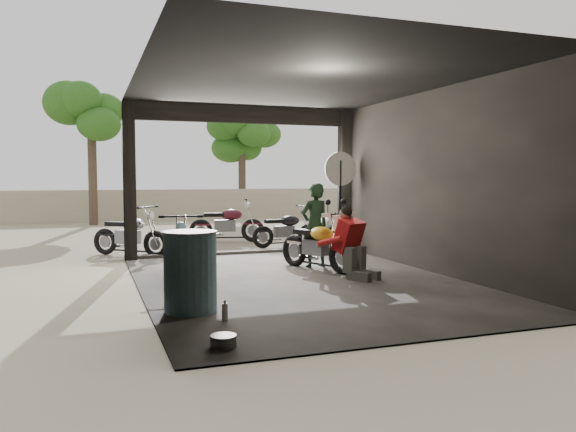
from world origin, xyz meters
TOP-DOWN VIEW (x-y plane):
  - ground at (0.00, 0.00)m, footprint 80.00×80.00m
  - garage at (0.00, 0.55)m, footprint 7.00×7.13m
  - boundary_wall at (0.00, 14.00)m, footprint 18.00×0.30m
  - tree_left at (-3.00, 12.50)m, footprint 2.20×2.20m
  - tree_right at (2.80, 14.00)m, footprint 2.20×2.20m
  - main_bike at (0.70, 0.95)m, footprint 1.24×1.75m
  - left_bike at (-1.69, 1.21)m, footprint 0.92×1.68m
  - outside_bike_a at (-2.35, 4.01)m, footprint 1.65×1.53m
  - outside_bike_b at (0.19, 5.80)m, footprint 1.79×1.06m
  - outside_bike_c at (1.29, 4.35)m, footprint 1.53×0.73m
  - rider at (0.78, 1.28)m, footprint 0.64×0.48m
  - mechanic at (0.93, -0.08)m, footprint 0.88×0.98m
  - stool at (1.78, 2.98)m, footprint 0.37×0.37m
  - helmet at (1.74, 3.00)m, footprint 0.40×0.41m
  - oil_drum at (-2.00, -1.43)m, footprint 0.85×0.85m
  - sign_post at (2.05, 2.89)m, footprint 0.75×0.08m

SIDE VIEW (x-z plane):
  - ground at x=0.00m, z-range 0.00..0.00m
  - stool at x=1.78m, z-range 0.18..0.69m
  - outside_bike_c at x=1.29m, z-range 0.00..1.01m
  - oil_drum at x=-2.00m, z-range 0.00..1.01m
  - left_bike at x=-1.69m, z-range 0.00..1.08m
  - main_bike at x=0.70m, z-range 0.00..1.08m
  - outside_bike_a at x=-2.35m, z-range 0.00..1.08m
  - outside_bike_b at x=0.19m, z-range 0.00..1.14m
  - mechanic at x=0.93m, z-range 0.00..1.16m
  - boundary_wall at x=0.00m, z-range 0.00..1.20m
  - helmet at x=1.74m, z-range 0.51..0.80m
  - rider at x=0.78m, z-range 0.00..1.58m
  - garage at x=0.00m, z-range -0.32..2.88m
  - sign_post at x=2.05m, z-range 0.38..2.62m
  - tree_right at x=2.80m, z-range 1.06..6.06m
  - tree_left at x=-3.00m, z-range 1.19..6.79m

